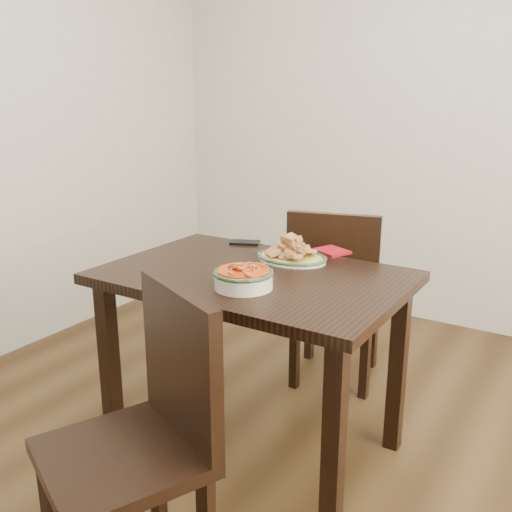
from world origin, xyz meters
The scene contains 9 objects.
floor centered at (0.00, 0.00, 0.00)m, with size 3.50×3.50×0.00m, color #332210.
wall_back centered at (0.00, 1.75, 1.30)m, with size 3.50×0.10×2.60m, color beige.
dining_table centered at (-0.12, 0.01, 0.64)m, with size 1.12×0.75×0.75m.
chair_far centered at (-0.07, 0.65, 0.50)m, with size 0.51×0.51×0.89m.
chair_near centered at (-0.03, -0.69, 0.50)m, with size 0.56×0.56×0.89m.
fish_plate centered at (-0.07, 0.23, 0.79)m, with size 0.29×0.23×0.11m.
noodle_bowl centered at (-0.05, -0.16, 0.79)m, with size 0.21×0.21×0.08m.
smartphone centered at (-0.38, 0.35, 0.76)m, with size 0.13×0.07×0.01m, color black.
napkin centered at (0.01, 0.42, 0.76)m, with size 0.13×0.11×0.01m, color maroon.
Camera 1 is at (0.98, -1.72, 1.41)m, focal length 40.00 mm.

